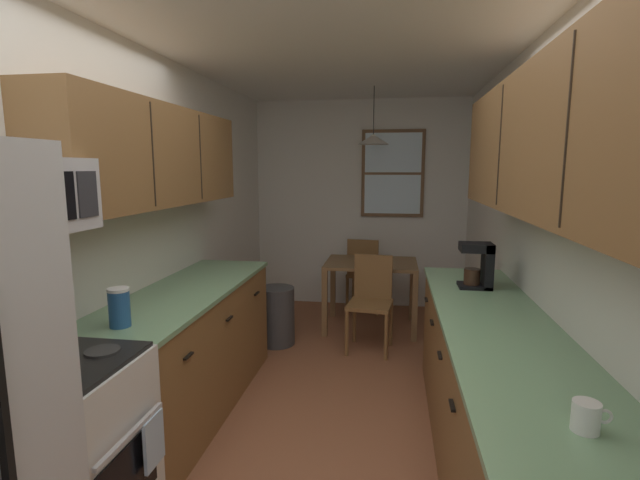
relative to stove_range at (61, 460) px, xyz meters
The scene contains 21 objects.
ground_plane 1.87m from the stove_range, 56.65° to the left, with size 12.00×12.00×0.00m, color #995B3D.
wall_left 1.75m from the stove_range, 103.24° to the left, with size 0.10×9.00×2.55m, color white.
wall_right 2.90m from the stove_range, 32.80° to the left, with size 0.10×9.00×2.55m, color white.
wall_back 4.35m from the stove_range, 76.56° to the left, with size 4.40×0.10×2.55m, color white.
ceiling_slab 2.79m from the stove_range, 56.65° to the left, with size 4.40×9.00×0.08m, color white.
stove_range is the anchor object (origin of this frame).
microwave_over_range 1.15m from the stove_range, behind, with size 0.39×0.62×0.31m.
counter_left 1.29m from the stove_range, 90.25° to the left, with size 0.64×1.97×0.90m.
upper_cabinets_left 1.83m from the stove_range, 96.67° to the left, with size 0.33×2.05×0.65m.
counter_right 2.08m from the stove_range, 16.57° to the left, with size 0.64×3.35×0.90m.
upper_cabinets_right 2.60m from the stove_range, 14.29° to the left, with size 0.33×3.03×0.70m.
dining_table 3.45m from the stove_range, 69.82° to the left, with size 0.97×0.72×0.73m.
dining_chair_near 2.93m from the stove_range, 65.41° to the left, with size 0.44×0.44×0.90m.
dining_chair_far 3.96m from the stove_range, 74.14° to the left, with size 0.45×0.45×0.90m.
pendant_light 3.78m from the stove_range, 69.82° to the left, with size 0.32×0.32×0.58m.
back_window 4.48m from the stove_range, 71.19° to the left, with size 0.75×0.05×1.05m.
trash_bin 2.65m from the stove_range, 83.60° to the left, with size 0.36×0.36×0.57m, color #3F3F42.
storage_canister 0.74m from the stove_range, 90.63° to the left, with size 0.11×0.11×0.21m.
dish_towel 0.39m from the stove_range, 23.42° to the left, with size 0.02×0.16×0.24m, color silver.
coffee_maker 2.66m from the stove_range, 39.16° to the left, with size 0.22×0.18×0.32m.
mug_by_coffeemaker 2.09m from the stove_range, ahead, with size 0.12×0.09×0.10m.
Camera 1 is at (0.41, -2.15, 1.73)m, focal length 25.92 mm.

